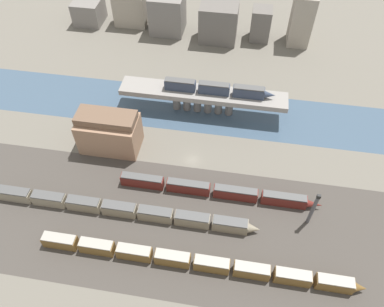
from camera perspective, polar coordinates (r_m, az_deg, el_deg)
The scene contains 16 objects.
ground_plane at distance 120.13m, azimuth 0.01°, elevation -1.03°, with size 400.00×400.00×0.00m, color #666056.
railbed_yard at distance 106.72m, azimuth -2.09°, elevation -10.90°, with size 280.00×42.00×0.01m, color #423D38.
river_water at distance 136.22m, azimuth 1.62°, elevation 6.59°, with size 320.00×22.68×0.01m, color #3D5166.
bridge at distance 131.71m, azimuth 1.68°, elevation 8.74°, with size 58.03×8.55×8.77m.
train_on_bridge at distance 128.79m, azimuth 3.91°, elevation 9.83°, with size 37.67×2.78×3.97m.
train_yard_near at distance 99.61m, azimuth 0.65°, elevation -16.21°, with size 83.53×3.02×3.99m.
train_yard_mid at distance 108.76m, azimuth -10.40°, elevation -8.41°, with size 76.10×3.15×3.95m.
train_yard_far at distance 110.74m, azimuth 3.69°, elevation -5.67°, with size 59.45×2.62×4.09m.
warehouse_building at distance 122.29m, azimuth -12.51°, elevation 3.27°, with size 18.87×10.97×13.92m.
signal_tower at distance 106.90m, azimuth 17.94°, elevation -8.09°, with size 1.00×0.97×13.10m.
city_block_far_left at distance 188.71m, azimuth -15.45°, elevation 20.17°, with size 12.20×12.88×10.21m, color slate.
city_block_left at distance 182.07m, azimuth -9.36°, elevation 20.86°, with size 14.24×8.78×14.27m, color gray.
city_block_center at distance 174.97m, azimuth -3.76°, elevation 20.57°, with size 14.42×13.77×16.60m, color slate.
city_block_right at distance 168.74m, azimuth 4.05°, elevation 19.22°, with size 15.83×11.52×15.77m, color #605B56.
city_block_far_right at distance 171.99m, azimuth 10.42°, elevation 18.83°, with size 8.25×8.75×13.94m, color #605B56.
city_block_tall at distance 171.29m, azimuth 16.36°, elevation 19.05°, with size 8.83×10.34×21.70m, color gray.
Camera 1 is at (12.20, -75.32, 92.78)m, focal length 35.00 mm.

